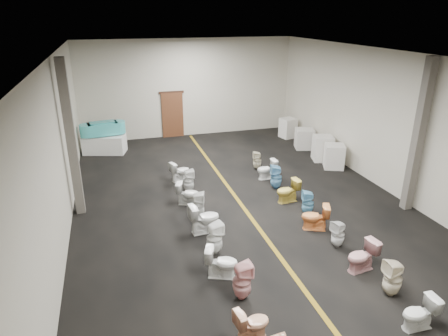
{
  "coord_description": "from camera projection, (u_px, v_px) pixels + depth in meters",
  "views": [
    {
      "loc": [
        -3.63,
        -10.41,
        5.58
      ],
      "look_at": [
        -0.3,
        1.0,
        0.92
      ],
      "focal_mm": 32.0,
      "sensor_mm": 36.0,
      "label": 1
    }
  ],
  "objects": [
    {
      "name": "back_door",
      "position": [
        173.0,
        115.0,
        18.8
      ],
      "size": [
        1.0,
        0.1,
        2.1
      ],
      "primitive_type": "cube",
      "color": "#562D19",
      "rests_on": "floor"
    },
    {
      "name": "toilet_right_1",
      "position": [
        420.0,
        314.0,
        7.43
      ],
      "size": [
        0.67,
        0.39,
        0.68
      ],
      "primitive_type": "imported",
      "rotation": [
        0.0,
        0.0,
        -1.59
      ],
      "color": "white",
      "rests_on": "floor"
    },
    {
      "name": "appliance_crate_c",
      "position": [
        304.0,
        139.0,
        17.38
      ],
      "size": [
        0.94,
        0.94,
        0.86
      ],
      "primitive_type": "cube",
      "rotation": [
        0.0,
        0.0,
        -0.29
      ],
      "color": "silver",
      "rests_on": "floor"
    },
    {
      "name": "toilet_left_5",
      "position": [
        215.0,
        238.0,
        9.74
      ],
      "size": [
        0.46,
        0.45,
        0.85
      ],
      "primitive_type": "imported",
      "rotation": [
        0.0,
        0.0,
        1.76
      ],
      "color": "white",
      "rests_on": "floor"
    },
    {
      "name": "appliance_crate_d",
      "position": [
        288.0,
        128.0,
        18.88
      ],
      "size": [
        0.77,
        0.77,
        0.92
      ],
      "primitive_type": "cube",
      "rotation": [
        0.0,
        0.0,
        0.23
      ],
      "color": "silver",
      "rests_on": "floor"
    },
    {
      "name": "toilet_right_2",
      "position": [
        393.0,
        278.0,
        8.3
      ],
      "size": [
        0.39,
        0.39,
        0.83
      ],
      "primitive_type": "imported",
      "rotation": [
        0.0,
        0.0,
        -1.6
      ],
      "color": "beige",
      "rests_on": "floor"
    },
    {
      "name": "display_table",
      "position": [
        105.0,
        144.0,
        16.83
      ],
      "size": [
        1.86,
        1.29,
        0.75
      ],
      "primitive_type": "cube",
      "rotation": [
        0.0,
        0.0,
        -0.28
      ],
      "color": "white",
      "rests_on": "floor"
    },
    {
      "name": "toilet_left_10",
      "position": [
        180.0,
        171.0,
        14.04
      ],
      "size": [
        0.79,
        0.61,
        0.71
      ],
      "primitive_type": "imported",
      "rotation": [
        0.0,
        0.0,
        1.91
      ],
      "color": "white",
      "rests_on": "floor"
    },
    {
      "name": "toilet_right_6",
      "position": [
        308.0,
        203.0,
        11.65
      ],
      "size": [
        0.42,
        0.41,
        0.76
      ],
      "primitive_type": "imported",
      "rotation": [
        0.0,
        0.0,
        -1.82
      ],
      "color": "#65ACCE",
      "rests_on": "floor"
    },
    {
      "name": "toilet_right_9",
      "position": [
        267.0,
        169.0,
        14.19
      ],
      "size": [
        0.71,
        0.42,
        0.71
      ],
      "primitive_type": "imported",
      "rotation": [
        0.0,
        0.0,
        -1.54
      ],
      "color": "white",
      "rests_on": "floor"
    },
    {
      "name": "toilet_left_8",
      "position": [
        188.0,
        194.0,
        12.3
      ],
      "size": [
        0.79,
        0.63,
        0.71
      ],
      "primitive_type": "imported",
      "rotation": [
        0.0,
        0.0,
        1.17
      ],
      "color": "silver",
      "rests_on": "floor"
    },
    {
      "name": "aisle_stripe",
      "position": [
        242.0,
        206.0,
        12.29
      ],
      "size": [
        0.12,
        15.6,
        0.01
      ],
      "primitive_type": "cube",
      "color": "#7B5E11",
      "rests_on": "floor"
    },
    {
      "name": "toilet_left_7",
      "position": [
        198.0,
        205.0,
        11.45
      ],
      "size": [
        0.45,
        0.45,
        0.81
      ],
      "primitive_type": "imported",
      "rotation": [
        0.0,
        0.0,
        1.3
      ],
      "color": "silver",
      "rests_on": "floor"
    },
    {
      "name": "door_frame",
      "position": [
        171.0,
        92.0,
        18.41
      ],
      "size": [
        1.15,
        0.08,
        0.1
      ],
      "primitive_type": "cube",
      "color": "#331C11",
      "rests_on": "back_door"
    },
    {
      "name": "toilet_right_10",
      "position": [
        257.0,
        160.0,
        15.06
      ],
      "size": [
        0.39,
        0.38,
        0.7
      ],
      "primitive_type": "imported",
      "rotation": [
        0.0,
        0.0,
        -1.81
      ],
      "color": "beige",
      "rests_on": "floor"
    },
    {
      "name": "toilet_right_4",
      "position": [
        338.0,
        234.0,
        10.04
      ],
      "size": [
        0.42,
        0.41,
        0.73
      ],
      "primitive_type": "imported",
      "rotation": [
        0.0,
        0.0,
        -1.28
      ],
      "color": "silver",
      "rests_on": "floor"
    },
    {
      "name": "ceiling",
      "position": [
        245.0,
        55.0,
        10.65
      ],
      "size": [
        16.0,
        16.0,
        0.0
      ],
      "primitive_type": "plane",
      "rotation": [
        3.14,
        0.0,
        0.0
      ],
      "color": "black",
      "rests_on": "ground"
    },
    {
      "name": "toilet_right_7",
      "position": [
        288.0,
        191.0,
        12.45
      ],
      "size": [
        0.76,
        0.47,
        0.74
      ],
      "primitive_type": "imported",
      "rotation": [
        0.0,
        0.0,
        -1.49
      ],
      "color": "gold",
      "rests_on": "floor"
    },
    {
      "name": "wall_left",
      "position": [
        58.0,
        152.0,
        10.17
      ],
      "size": [
        0.0,
        16.0,
        16.0
      ],
      "primitive_type": "plane",
      "rotation": [
        1.57,
        0.0,
        1.57
      ],
      "color": "#BBB5A0",
      "rests_on": "ground"
    },
    {
      "name": "toilet_left_3",
      "position": [
        242.0,
        281.0,
        8.19
      ],
      "size": [
        0.41,
        0.4,
        0.85
      ],
      "primitive_type": "imported",
      "rotation": [
        0.0,
        0.0,
        1.63
      ],
      "color": "#DC9E9D",
      "rests_on": "floor"
    },
    {
      "name": "column_left",
      "position": [
        71.0,
        140.0,
        11.12
      ],
      "size": [
        0.25,
        0.25,
        4.5
      ],
      "primitive_type": "cube",
      "color": "#59544C",
      "rests_on": "floor"
    },
    {
      "name": "toilet_right_5",
      "position": [
        315.0,
        217.0,
        10.86
      ],
      "size": [
        0.83,
        0.67,
        0.74
      ],
      "primitive_type": "imported",
      "rotation": [
        0.0,
        0.0,
        -1.97
      ],
      "color": "#F39249",
      "rests_on": "floor"
    },
    {
      "name": "column_right",
      "position": [
        418.0,
        137.0,
        11.37
      ],
      "size": [
        0.25,
        0.25,
        4.5
      ],
      "primitive_type": "cube",
      "color": "#59544C",
      "rests_on": "floor"
    },
    {
      "name": "wall_back",
      "position": [
        188.0,
        88.0,
        18.62
      ],
      "size": [
        10.0,
        0.0,
        10.0
      ],
      "primitive_type": "plane",
      "rotation": [
        1.57,
        0.0,
        0.0
      ],
      "color": "#BBB5A0",
      "rests_on": "ground"
    },
    {
      "name": "toilet_left_6",
      "position": [
        204.0,
        218.0,
        10.71
      ],
      "size": [
        0.86,
        0.55,
        0.84
      ],
      "primitive_type": "imported",
      "rotation": [
        0.0,
        0.0,
        1.68
      ],
      "color": "white",
      "rests_on": "floor"
    },
    {
      "name": "appliance_crate_b",
      "position": [
        323.0,
        148.0,
        15.95
      ],
      "size": [
        0.9,
        0.9,
        1.0
      ],
      "primitive_type": "cube",
      "rotation": [
        0.0,
        0.0,
        -0.28
      ],
      "color": "silver",
      "rests_on": "floor"
    },
    {
      "name": "bathtub",
      "position": [
        103.0,
        128.0,
        16.58
      ],
      "size": [
        1.84,
        0.85,
        0.55
      ],
      "rotation": [
        0.0,
        0.0,
        0.16
      ],
      "color": "#3EB3B3",
      "rests_on": "display_table"
    },
    {
      "name": "toilet_left_4",
      "position": [
        222.0,
        262.0,
        8.9
      ],
      "size": [
        0.82,
        0.65,
        0.74
      ],
      "primitive_type": "imported",
      "rotation": [
        0.0,
        0.0,
        1.19
      ],
      "color": "white",
      "rests_on": "floor"
    },
    {
      "name": "toilet_left_9",
      "position": [
        189.0,
        181.0,
        13.17
      ],
      "size": [
        0.36,
        0.35,
        0.77
      ],
      "primitive_type": "imported",
      "rotation": [
        0.0,
        0.0,
        1.56
      ],
      "color": "silver",
      "rests_on": "floor"
    },
    {
      "name": "floor",
      "position": [
        242.0,
        206.0,
        12.29
      ],
      "size": [
        16.0,
        16.0,
        0.0
      ],
      "primitive_type": "plane",
      "color": "black",
      "rests_on": "ground"
    },
    {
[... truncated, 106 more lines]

